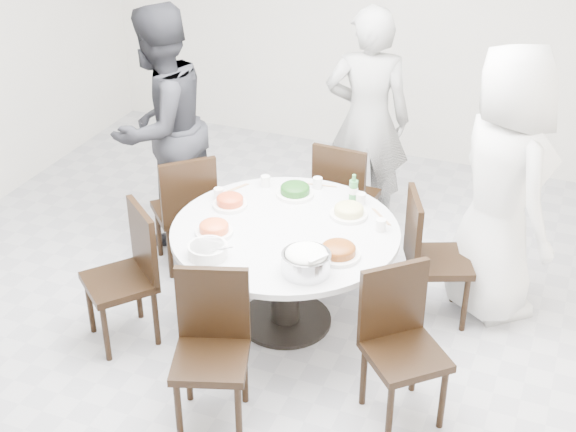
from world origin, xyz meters
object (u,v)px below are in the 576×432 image
at_px(dining_table, 285,277).
at_px(diner_middle, 367,121).
at_px(chair_n, 347,195).
at_px(diner_right, 503,185).
at_px(chair_sw, 119,279).
at_px(rice_bowl, 306,263).
at_px(chair_s, 210,357).
at_px(chair_se, 406,352).
at_px(soup_bowl, 208,250).
at_px(chair_ne, 439,258).
at_px(chair_nw, 184,208).
at_px(diner_left, 161,127).
at_px(beverage_bottle, 353,188).

relative_size(dining_table, diner_middle, 0.81).
distance_m(chair_n, diner_right, 1.33).
bearing_deg(chair_sw, rice_bowl, 45.86).
bearing_deg(chair_n, chair_sw, 62.00).
bearing_deg(chair_s, rice_bowl, 42.59).
xyz_separation_m(chair_n, diner_right, (1.18, -0.37, 0.49)).
distance_m(chair_s, chair_se, 1.11).
xyz_separation_m(chair_s, soup_bowl, (-0.28, 0.57, 0.31)).
distance_m(chair_ne, chair_nw, 1.94).
xyz_separation_m(diner_right, diner_left, (-2.60, 0.04, -0.01)).
bearing_deg(rice_bowl, diner_right, 50.17).
relative_size(chair_n, chair_se, 1.00).
xyz_separation_m(chair_s, diner_left, (-1.30, 1.81, 0.48)).
relative_size(chair_nw, chair_sw, 1.00).
bearing_deg(chair_ne, chair_sw, 95.64).
height_order(chair_nw, chair_sw, same).
distance_m(chair_se, rice_bowl, 0.77).
height_order(diner_middle, soup_bowl, diner_middle).
distance_m(chair_n, chair_sw, 1.95).
distance_m(chair_s, beverage_bottle, 1.64).
xyz_separation_m(chair_ne, diner_left, (-2.28, 0.31, 0.48)).
bearing_deg(rice_bowl, chair_s, -118.80).
bearing_deg(chair_s, chair_sw, 133.41).
bearing_deg(dining_table, chair_se, -31.35).
bearing_deg(rice_bowl, dining_table, 125.64).
xyz_separation_m(chair_nw, chair_se, (1.98, -1.03, 0.00)).
distance_m(chair_sw, soup_bowl, 0.70).
relative_size(diner_right, diner_middle, 1.04).
height_order(chair_sw, soup_bowl, chair_sw).
distance_m(chair_sw, diner_left, 1.47).
distance_m(chair_ne, diner_left, 2.35).
height_order(dining_table, soup_bowl, soup_bowl).
relative_size(diner_middle, beverage_bottle, 8.87).
bearing_deg(chair_s, chair_nw, 104.40).
xyz_separation_m(diner_right, soup_bowl, (-1.58, -1.20, -0.17)).
bearing_deg(chair_n, chair_s, 90.54).
bearing_deg(chair_sw, beverage_bottle, 80.49).
bearing_deg(beverage_bottle, soup_bowl, -121.92).
relative_size(dining_table, chair_s, 1.58).
relative_size(diner_right, soup_bowl, 7.75).
height_order(chair_n, diner_right, diner_right).
distance_m(diner_middle, soup_bowl, 2.05).
distance_m(dining_table, chair_nw, 1.09).
xyz_separation_m(chair_n, diner_left, (-1.42, -0.33, 0.48)).
bearing_deg(beverage_bottle, chair_nw, -176.53).
xyz_separation_m(chair_n, chair_s, (-0.12, -2.14, 0.00)).
height_order(chair_ne, beverage_bottle, beverage_bottle).
xyz_separation_m(dining_table, diner_left, (-1.34, 0.76, 0.58)).
xyz_separation_m(chair_n, chair_se, (0.90, -1.69, 0.00)).
xyz_separation_m(chair_s, diner_middle, (0.13, 2.57, 0.45)).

